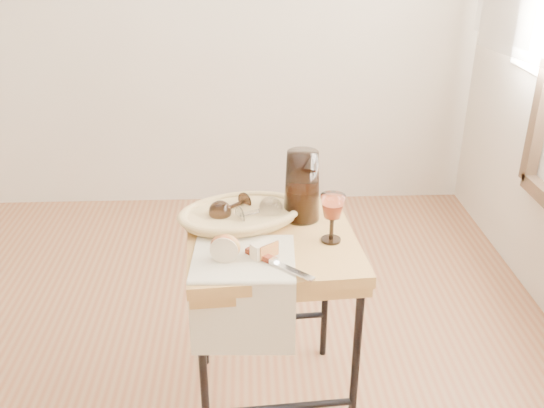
{
  "coord_description": "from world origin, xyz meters",
  "views": [
    {
      "loc": [
        0.57,
        -1.41,
        1.5
      ],
      "look_at": [
        0.64,
        0.14,
        0.76
      ],
      "focal_mm": 39.74,
      "sensor_mm": 36.0,
      "label": 1
    }
  ],
  "objects_px": {
    "goblet_lying_b": "(258,211)",
    "tea_towel": "(244,258)",
    "goblet_lying_a": "(231,207)",
    "pitcher": "(302,186)",
    "wine_goblet": "(332,218)",
    "apple_half": "(225,247)",
    "table_knife": "(276,262)",
    "side_table": "(272,325)",
    "bread_basket": "(241,216)"
  },
  "relations": [
    {
      "from": "tea_towel",
      "to": "goblet_lying_a",
      "type": "relative_size",
      "value": 2.48
    },
    {
      "from": "goblet_lying_a",
      "to": "pitcher",
      "type": "height_order",
      "value": "pitcher"
    },
    {
      "from": "side_table",
      "to": "goblet_lying_b",
      "type": "height_order",
      "value": "goblet_lying_b"
    },
    {
      "from": "tea_towel",
      "to": "apple_half",
      "type": "bearing_deg",
      "value": -167.81
    },
    {
      "from": "goblet_lying_a",
      "to": "pitcher",
      "type": "distance_m",
      "value": 0.23
    },
    {
      "from": "pitcher",
      "to": "apple_half",
      "type": "relative_size",
      "value": 3.12
    },
    {
      "from": "tea_towel",
      "to": "goblet_lying_b",
      "type": "relative_size",
      "value": 2.37
    },
    {
      "from": "apple_half",
      "to": "side_table",
      "type": "bearing_deg",
      "value": 52.23
    },
    {
      "from": "pitcher",
      "to": "tea_towel",
      "type": "bearing_deg",
      "value": -107.58
    },
    {
      "from": "side_table",
      "to": "tea_towel",
      "type": "height_order",
      "value": "tea_towel"
    },
    {
      "from": "side_table",
      "to": "bread_basket",
      "type": "distance_m",
      "value": 0.37
    },
    {
      "from": "side_table",
      "to": "goblet_lying_b",
      "type": "bearing_deg",
      "value": 116.76
    },
    {
      "from": "bread_basket",
      "to": "table_knife",
      "type": "relative_size",
      "value": 1.53
    },
    {
      "from": "tea_towel",
      "to": "table_knife",
      "type": "distance_m",
      "value": 0.1
    },
    {
      "from": "goblet_lying_b",
      "to": "pitcher",
      "type": "height_order",
      "value": "pitcher"
    },
    {
      "from": "bread_basket",
      "to": "goblet_lying_a",
      "type": "height_order",
      "value": "goblet_lying_a"
    },
    {
      "from": "wine_goblet",
      "to": "table_knife",
      "type": "xyz_separation_m",
      "value": [
        -0.17,
        -0.14,
        -0.06
      ]
    },
    {
      "from": "goblet_lying_a",
      "to": "side_table",
      "type": "bearing_deg",
      "value": 92.42
    },
    {
      "from": "goblet_lying_b",
      "to": "side_table",
      "type": "bearing_deg",
      "value": -89.06
    },
    {
      "from": "wine_goblet",
      "to": "table_knife",
      "type": "distance_m",
      "value": 0.23
    },
    {
      "from": "table_knife",
      "to": "goblet_lying_b",
      "type": "bearing_deg",
      "value": 143.45
    },
    {
      "from": "wine_goblet",
      "to": "bread_basket",
      "type": "bearing_deg",
      "value": 154.17
    },
    {
      "from": "side_table",
      "to": "goblet_lying_a",
      "type": "height_order",
      "value": "goblet_lying_a"
    },
    {
      "from": "goblet_lying_a",
      "to": "pitcher",
      "type": "relative_size",
      "value": 0.44
    },
    {
      "from": "side_table",
      "to": "goblet_lying_a",
      "type": "relative_size",
      "value": 5.54
    },
    {
      "from": "side_table",
      "to": "wine_goblet",
      "type": "height_order",
      "value": "wine_goblet"
    },
    {
      "from": "apple_half",
      "to": "table_knife",
      "type": "distance_m",
      "value": 0.15
    },
    {
      "from": "apple_half",
      "to": "goblet_lying_a",
      "type": "bearing_deg",
      "value": 95.67
    },
    {
      "from": "tea_towel",
      "to": "wine_goblet",
      "type": "distance_m",
      "value": 0.28
    },
    {
      "from": "pitcher",
      "to": "wine_goblet",
      "type": "distance_m",
      "value": 0.18
    },
    {
      "from": "bread_basket",
      "to": "apple_half",
      "type": "relative_size",
      "value": 4.14
    },
    {
      "from": "goblet_lying_a",
      "to": "apple_half",
      "type": "xyz_separation_m",
      "value": [
        -0.01,
        -0.24,
        -0.0
      ]
    },
    {
      "from": "wine_goblet",
      "to": "table_knife",
      "type": "height_order",
      "value": "wine_goblet"
    },
    {
      "from": "table_knife",
      "to": "bread_basket",
      "type": "bearing_deg",
      "value": 153.01
    },
    {
      "from": "goblet_lying_a",
      "to": "goblet_lying_b",
      "type": "xyz_separation_m",
      "value": [
        0.08,
        -0.04,
        0.0
      ]
    },
    {
      "from": "tea_towel",
      "to": "bread_basket",
      "type": "distance_m",
      "value": 0.22
    },
    {
      "from": "wine_goblet",
      "to": "apple_half",
      "type": "bearing_deg",
      "value": -161.92
    },
    {
      "from": "goblet_lying_b",
      "to": "apple_half",
      "type": "distance_m",
      "value": 0.23
    },
    {
      "from": "goblet_lying_a",
      "to": "tea_towel",
      "type": "bearing_deg",
      "value": 55.0
    },
    {
      "from": "pitcher",
      "to": "table_knife",
      "type": "height_order",
      "value": "pitcher"
    },
    {
      "from": "goblet_lying_b",
      "to": "wine_goblet",
      "type": "xyz_separation_m",
      "value": [
        0.21,
        -0.11,
        0.03
      ]
    },
    {
      "from": "pitcher",
      "to": "apple_half",
      "type": "bearing_deg",
      "value": -113.33
    },
    {
      "from": "side_table",
      "to": "goblet_lying_a",
      "type": "xyz_separation_m",
      "value": [
        -0.12,
        0.12,
        0.37
      ]
    },
    {
      "from": "side_table",
      "to": "pitcher",
      "type": "distance_m",
      "value": 0.46
    },
    {
      "from": "bread_basket",
      "to": "side_table",
      "type": "bearing_deg",
      "value": -64.9
    },
    {
      "from": "goblet_lying_a",
      "to": "apple_half",
      "type": "relative_size",
      "value": 1.37
    },
    {
      "from": "table_knife",
      "to": "side_table",
      "type": "bearing_deg",
      "value": 134.93
    },
    {
      "from": "goblet_lying_b",
      "to": "tea_towel",
      "type": "bearing_deg",
      "value": -128.23
    },
    {
      "from": "goblet_lying_b",
      "to": "pitcher",
      "type": "distance_m",
      "value": 0.16
    },
    {
      "from": "pitcher",
      "to": "wine_goblet",
      "type": "xyz_separation_m",
      "value": [
        0.07,
        -0.15,
        -0.04
      ]
    }
  ]
}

